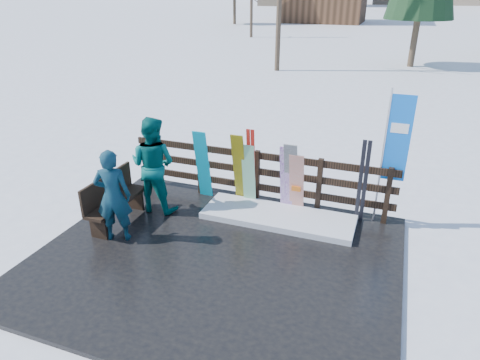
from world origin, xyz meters
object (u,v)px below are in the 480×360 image
at_px(person_back, 153,165).
at_px(snowboard_0, 203,165).
at_px(snowboard_4, 291,178).
at_px(rental_flag, 394,144).
at_px(bench, 113,198).
at_px(snowboard_2, 239,169).
at_px(snowboard_1, 249,175).
at_px(snowboard_3, 286,179).
at_px(snowboard_5, 297,184).
at_px(person_front, 113,196).

bearing_deg(person_back, snowboard_0, -132.30).
relative_size(snowboard_4, rental_flag, 0.60).
distance_m(bench, snowboard_2, 2.54).
xyz_separation_m(snowboard_0, snowboard_1, (1.03, 0.00, -0.09)).
bearing_deg(snowboard_3, snowboard_0, -180.00).
distance_m(snowboard_5, rental_flag, 1.95).
height_order(snowboard_5, person_front, person_front).
bearing_deg(snowboard_0, snowboard_1, 0.00).
height_order(bench, snowboard_2, snowboard_2).
bearing_deg(person_back, snowboard_3, -163.22).
relative_size(bench, snowboard_2, 0.94).
bearing_deg(snowboard_0, rental_flag, 4.17).
distance_m(snowboard_0, snowboard_1, 1.03).
relative_size(snowboard_0, snowboard_3, 1.07).
bearing_deg(person_front, snowboard_1, -152.97).
xyz_separation_m(snowboard_4, snowboard_5, (0.12, 0.00, -0.11)).
xyz_separation_m(snowboard_1, rental_flag, (2.68, 0.27, 0.92)).
relative_size(snowboard_2, snowboard_3, 1.10).
relative_size(bench, snowboard_4, 0.96).
relative_size(snowboard_0, rental_flag, 0.60).
height_order(snowboard_3, snowboard_5, snowboard_3).
relative_size(snowboard_3, snowboard_4, 0.94).
xyz_separation_m(bench, snowboard_2, (1.99, 1.55, 0.27)).
xyz_separation_m(snowboard_4, person_front, (-2.68, -2.05, 0.10)).
height_order(snowboard_1, snowboard_3, snowboard_3).
height_order(snowboard_1, snowboard_5, snowboard_1).
bearing_deg(snowboard_5, bench, -154.02).
bearing_deg(snowboard_1, bench, -144.67).
distance_m(snowboard_0, snowboard_5, 2.03).
height_order(snowboard_1, rental_flag, rental_flag).
xyz_separation_m(snowboard_2, person_back, (-1.53, -0.79, 0.19)).
height_order(snowboard_5, rental_flag, rental_flag).
distance_m(snowboard_0, snowboard_2, 0.82).
bearing_deg(rental_flag, snowboard_5, -170.89).
distance_m(rental_flag, person_back, 4.58).
bearing_deg(snowboard_5, rental_flag, 9.11).
xyz_separation_m(snowboard_3, rental_flag, (1.90, 0.27, 0.89)).
xyz_separation_m(bench, snowboard_4, (3.07, 1.55, 0.24)).
height_order(snowboard_2, person_front, person_front).
height_order(person_front, person_back, person_back).
xyz_separation_m(snowboard_0, snowboard_4, (1.90, 0.00, -0.01)).
xyz_separation_m(rental_flag, person_back, (-4.41, -1.06, -0.63)).
relative_size(snowboard_5, person_front, 0.78).
bearing_deg(snowboard_4, bench, -153.17).
bearing_deg(snowboard_3, snowboard_4, -0.00).
bearing_deg(snowboard_2, snowboard_1, 0.00).
height_order(snowboard_4, person_front, person_front).
relative_size(snowboard_2, person_front, 0.93).
height_order(snowboard_4, person_back, person_back).
relative_size(snowboard_1, snowboard_5, 1.04).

